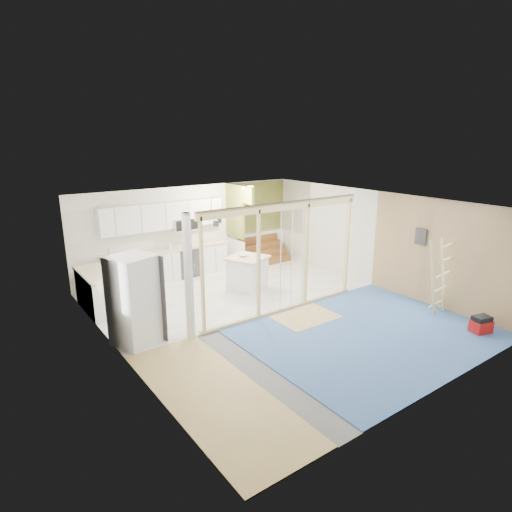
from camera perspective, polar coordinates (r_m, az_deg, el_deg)
room at (r=9.58m, az=2.27°, el=-0.61°), size 7.01×8.01×2.61m
floor_overlays at (r=10.11m, az=2.31°, el=-7.49°), size 7.00×8.00×0.03m
stud_frame at (r=9.34m, az=0.98°, el=0.92°), size 4.66×0.14×2.60m
base_cabinets at (r=11.89m, az=-14.07°, el=-2.01°), size 4.45×2.24×0.93m
upper_cabinets at (r=12.26m, az=-11.95°, el=5.18°), size 3.60×0.41×0.85m
green_partition at (r=13.70m, az=-0.40°, el=2.88°), size 2.25×1.51×2.60m
pot_rack at (r=10.78m, az=-5.19°, el=4.99°), size 0.52×0.52×0.72m
sheathing_panel at (r=10.88m, az=23.69°, el=0.05°), size 0.02×4.00×2.60m
electrical_panel at (r=11.07m, az=21.11°, el=2.44°), size 0.04×0.30×0.40m
ceiling_light at (r=12.53m, az=-1.09°, el=9.07°), size 0.32×0.32×0.08m
fridge at (r=8.69m, az=-15.90°, el=-5.73°), size 1.01×0.97×1.81m
island at (r=11.40m, az=-1.15°, el=-2.35°), size 1.23×1.23×0.91m
bowl at (r=11.31m, az=-1.83°, el=0.08°), size 0.28×0.28×0.06m
soap_bottle_a at (r=11.80m, az=-18.97°, el=0.49°), size 0.14×0.14×0.27m
soap_bottle_b at (r=12.27m, az=-11.51°, el=1.42°), size 0.11×0.12×0.19m
toolbox at (r=10.22m, az=27.81°, el=-8.12°), size 0.46×0.39×0.37m
ladder at (r=10.55m, az=23.21°, el=-2.50°), size 0.97×0.10×1.80m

